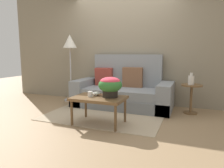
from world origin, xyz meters
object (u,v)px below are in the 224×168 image
at_px(couch, 123,92).
at_px(side_table, 191,94).
at_px(snack_bowl, 96,93).
at_px(coffee_table, 99,100).
at_px(potted_plant, 110,85).
at_px(floor_lamp, 70,48).
at_px(table_vase, 191,80).
at_px(coffee_mug, 90,94).

xyz_separation_m(couch, side_table, (1.43, -0.04, 0.08)).
bearing_deg(snack_bowl, side_table, 36.90).
distance_m(couch, coffee_table, 1.27).
bearing_deg(side_table, potted_plant, -137.13).
xyz_separation_m(side_table, snack_bowl, (-1.52, -1.14, 0.10)).
bearing_deg(side_table, floor_lamp, 177.04).
distance_m(coffee_table, floor_lamp, 2.17).
bearing_deg(table_vase, coffee_mug, -141.08).
height_order(side_table, potted_plant, potted_plant).
bearing_deg(side_table, snack_bowl, -143.10).
height_order(coffee_table, snack_bowl, snack_bowl).
height_order(coffee_mug, table_vase, table_vase).
distance_m(coffee_table, coffee_mug, 0.17).
xyz_separation_m(couch, table_vase, (1.41, -0.05, 0.35)).
distance_m(potted_plant, table_vase, 1.69).
bearing_deg(snack_bowl, couch, 85.33).
relative_size(coffee_table, snack_bowl, 6.57).
relative_size(side_table, table_vase, 2.53).
bearing_deg(potted_plant, floor_lamp, 140.44).
xyz_separation_m(potted_plant, table_vase, (1.24, 1.16, 0.01)).
distance_m(coffee_mug, table_vase, 2.01).
bearing_deg(snack_bowl, table_vase, 36.97).
xyz_separation_m(potted_plant, snack_bowl, (-0.27, 0.02, -0.16)).
height_order(coffee_table, table_vase, table_vase).
height_order(side_table, snack_bowl, side_table).
relative_size(couch, floor_lamp, 1.31).
bearing_deg(couch, coffee_mug, -96.33).
relative_size(potted_plant, table_vase, 1.70).
bearing_deg(coffee_mug, table_vase, 38.92).
relative_size(coffee_table, table_vase, 3.76).
bearing_deg(floor_lamp, potted_plant, -39.56).
relative_size(floor_lamp, snack_bowl, 12.44).
bearing_deg(couch, coffee_table, -90.22).
relative_size(coffee_table, floor_lamp, 0.53).
height_order(floor_lamp, snack_bowl, floor_lamp).
bearing_deg(coffee_mug, floor_lamp, 131.98).
bearing_deg(snack_bowl, coffee_mug, -111.61).
bearing_deg(coffee_mug, coffee_table, 15.30).
relative_size(coffee_table, potted_plant, 2.21).
relative_size(couch, coffee_table, 2.48).
relative_size(side_table, coffee_mug, 4.80).
bearing_deg(table_vase, floor_lamp, 176.82).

